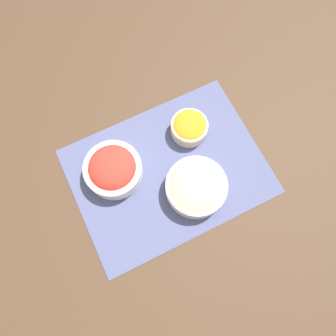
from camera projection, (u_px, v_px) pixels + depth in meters
name	position (u px, v px, depth m)	size (l,w,h in m)	color
ground_plane	(168.00, 171.00, 1.02)	(3.00, 3.00, 0.00)	#422D1E
placemat	(168.00, 171.00, 1.02)	(0.59, 0.44, 0.00)	#474C70
tomato_bowl	(113.00, 169.00, 0.98)	(0.17, 0.17, 0.09)	white
cucumber_bowl	(196.00, 187.00, 0.96)	(0.18, 0.18, 0.08)	silver
carrot_bowl	(189.00, 127.00, 1.03)	(0.12, 0.12, 0.06)	beige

